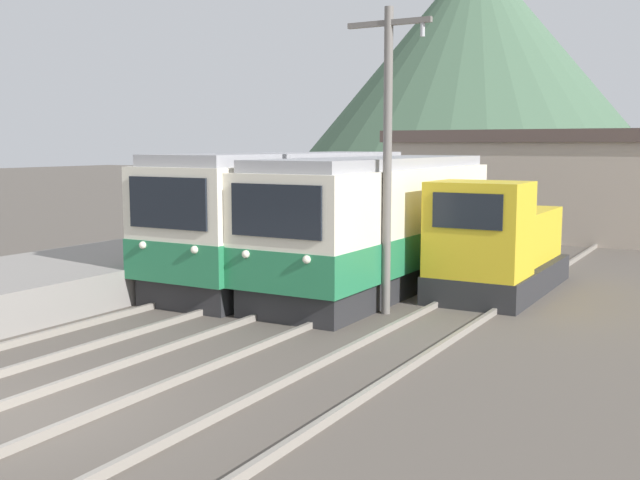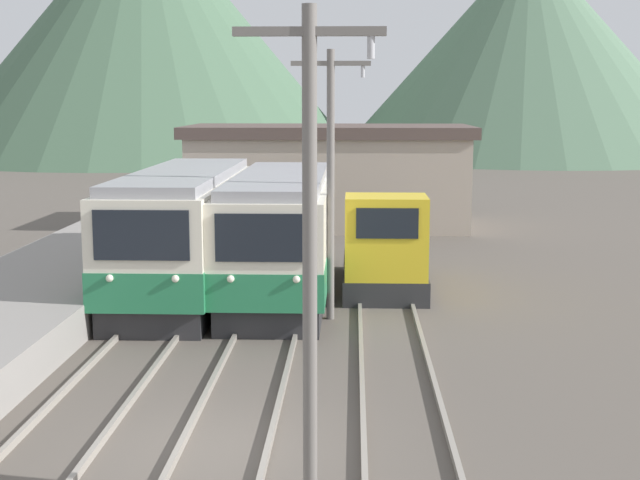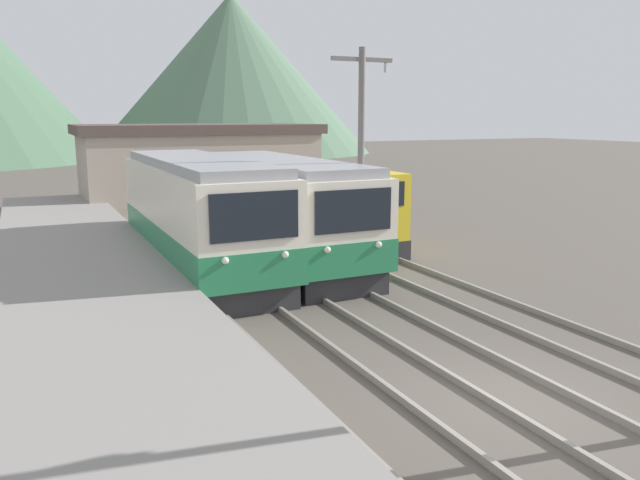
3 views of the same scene
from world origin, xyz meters
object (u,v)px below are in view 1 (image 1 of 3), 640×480
object	(u,v)px
shunting_locomotive	(498,247)
catenary_mast_mid	(388,150)
commuter_train_center	(378,228)
commuter_train_left	(290,221)

from	to	relation	value
shunting_locomotive	catenary_mast_mid	world-z (taller)	catenary_mast_mid
catenary_mast_mid	shunting_locomotive	bearing A→B (deg)	68.09
catenary_mast_mid	commuter_train_center	bearing A→B (deg)	119.14
commuter_train_left	catenary_mast_mid	xyz separation A→B (m)	(4.31, -2.73, 2.07)
commuter_train_left	shunting_locomotive	world-z (taller)	commuter_train_left
commuter_train_left	commuter_train_center	world-z (taller)	commuter_train_left
commuter_train_left	catenary_mast_mid	distance (m)	5.50
shunting_locomotive	catenary_mast_mid	bearing A→B (deg)	-111.91
shunting_locomotive	catenary_mast_mid	size ratio (longest dim) A/B	0.83
commuter_train_left	catenary_mast_mid	bearing A→B (deg)	-32.34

